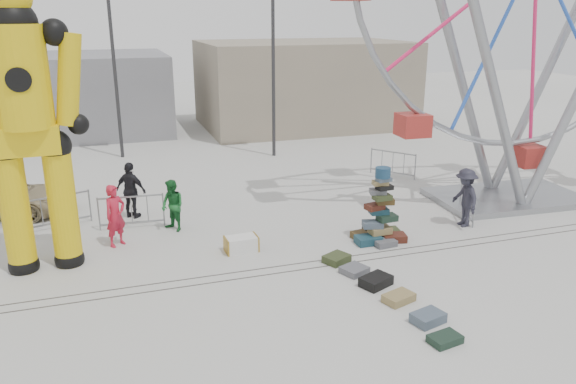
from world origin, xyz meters
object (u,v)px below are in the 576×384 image
object	(u,v)px
lamp_post_left	(116,62)
barricade_dummy_b	(58,211)
barricade_dummy_c	(132,212)
pedestrian_black	(131,190)
pedestrian_grey	(465,198)
barricade_wheel_back	(393,164)
parked_suv	(3,198)
steamer_trunk	(241,244)
barricade_wheel_front	(467,201)
suitcase_tower	(379,220)
pedestrian_red	(115,216)
lamp_post_right	(275,61)
pedestrian_green	(173,206)
crash_test_dummy	(27,118)

from	to	relation	value
lamp_post_left	barricade_dummy_b	size ratio (longest dim) A/B	4.00
barricade_dummy_c	pedestrian_black	distance (m)	1.07
lamp_post_left	pedestrian_grey	size ratio (longest dim) A/B	4.18
barricade_wheel_back	parked_suv	bearing A→B (deg)	-127.18
steamer_trunk	barricade_wheel_front	world-z (taller)	barricade_wheel_front
barricade_wheel_back	barricade_dummy_c	bearing A→B (deg)	-113.24
suitcase_tower	lamp_post_left	bearing A→B (deg)	121.41
pedestrian_red	parked_suv	world-z (taller)	pedestrian_red
pedestrian_red	pedestrian_grey	size ratio (longest dim) A/B	0.98
lamp_post_left	barricade_wheel_back	xyz separation A→B (m)	(10.61, -7.04, -3.93)
barricade_dummy_b	barricade_wheel_front	size ratio (longest dim) A/B	1.00
lamp_post_right	barricade_dummy_c	size ratio (longest dim) A/B	4.00
pedestrian_red	pedestrian_green	distance (m)	1.88
barricade_dummy_c	barricade_wheel_front	distance (m)	11.10
lamp_post_left	parked_suv	world-z (taller)	lamp_post_left
lamp_post_right	lamp_post_left	size ratio (longest dim) A/B	1.00
barricade_dummy_b	barricade_wheel_front	xyz separation A→B (m)	(13.04, -3.26, 0.00)
steamer_trunk	barricade_dummy_c	bearing A→B (deg)	132.50
lamp_post_right	pedestrian_red	bearing A→B (deg)	-130.30
barricade_dummy_c	pedestrian_grey	size ratio (longest dim) A/B	1.04
lamp_post_right	steamer_trunk	xyz separation A→B (m)	(-4.32, -10.67, -4.26)
barricade_dummy_c	pedestrian_black	bearing A→B (deg)	90.21
steamer_trunk	pedestrian_grey	size ratio (longest dim) A/B	0.49
lamp_post_right	pedestrian_red	distance (m)	12.43
steamer_trunk	pedestrian_black	size ratio (longest dim) A/B	0.49
barricade_wheel_front	barricade_wheel_back	world-z (taller)	same
lamp_post_right	lamp_post_left	distance (m)	7.28
barricade_dummy_b	pedestrian_grey	distance (m)	13.05
crash_test_dummy	barricade_wheel_front	world-z (taller)	crash_test_dummy
lamp_post_right	pedestrian_grey	size ratio (longest dim) A/B	4.18
crash_test_dummy	barricade_wheel_back	size ratio (longest dim) A/B	3.88
steamer_trunk	pedestrian_red	distance (m)	3.81
lamp_post_right	pedestrian_red	world-z (taller)	lamp_post_right
steamer_trunk	pedestrian_black	xyz separation A→B (m)	(-2.81, 3.89, 0.74)
barricade_dummy_b	pedestrian_green	xyz separation A→B (m)	(3.46, -1.41, 0.28)
pedestrian_red	barricade_dummy_c	bearing A→B (deg)	32.98
parked_suv	lamp_post_right	bearing A→B (deg)	-50.75
lamp_post_right	barricade_dummy_b	distance (m)	12.38
barricade_dummy_b	pedestrian_black	distance (m)	2.35
suitcase_tower	pedestrian_black	distance (m)	8.25
lamp_post_left	pedestrian_red	xyz separation A→B (m)	(-0.71, -11.09, -3.55)
suitcase_tower	barricade_wheel_front	bearing A→B (deg)	17.70
barricade_wheel_front	pedestrian_grey	xyz separation A→B (m)	(-0.60, -0.67, 0.41)
lamp_post_left	barricade_wheel_front	bearing A→B (deg)	-49.10
barricade_dummy_c	pedestrian_red	world-z (taller)	pedestrian_red
suitcase_tower	pedestrian_black	size ratio (longest dim) A/B	1.20
barricade_dummy_c	barricade_wheel_back	distance (m)	11.15
barricade_wheel_back	pedestrian_grey	xyz separation A→B (m)	(-0.60, -5.88, 0.41)
barricade_dummy_b	pedestrian_red	xyz separation A→B (m)	(1.72, -2.10, 0.38)
pedestrian_green	pedestrian_grey	distance (m)	9.33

